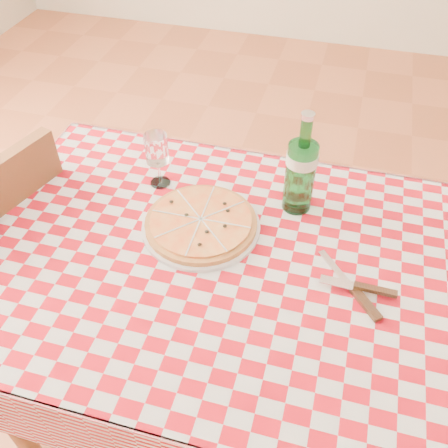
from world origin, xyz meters
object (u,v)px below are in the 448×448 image
object	(u,v)px
chair_far	(6,255)
wine_glass	(158,160)
water_bottle	(302,163)
pizza_plate	(201,222)
dining_table	(225,285)

from	to	relation	value
chair_far	wine_glass	bearing A→B (deg)	-142.43
water_bottle	chair_far	bearing A→B (deg)	-167.20
pizza_plate	water_bottle	distance (m)	0.30
dining_table	chair_far	xyz separation A→B (m)	(-0.72, 0.04, -0.14)
pizza_plate	wine_glass	xyz separation A→B (m)	(-0.17, 0.14, 0.06)
chair_far	water_bottle	xyz separation A→B (m)	(0.86, 0.19, 0.39)
chair_far	pizza_plate	world-z (taller)	chair_far
pizza_plate	chair_far	bearing A→B (deg)	-175.91
dining_table	water_bottle	distance (m)	0.37
dining_table	pizza_plate	world-z (taller)	pizza_plate
dining_table	wine_glass	bearing A→B (deg)	137.73
water_bottle	wine_glass	world-z (taller)	water_bottle
pizza_plate	water_bottle	size ratio (longest dim) A/B	1.06
water_bottle	pizza_plate	bearing A→B (deg)	-146.26
dining_table	wine_glass	size ratio (longest dim) A/B	7.40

